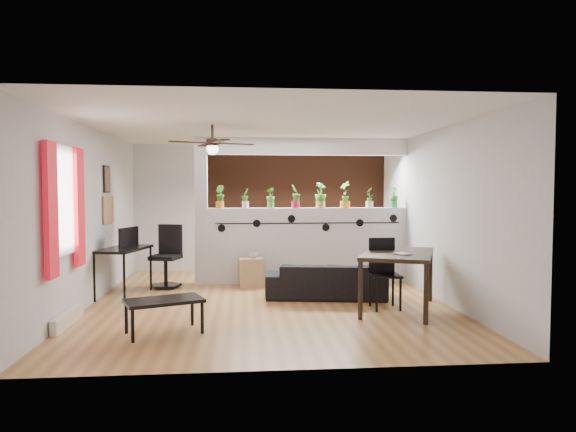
% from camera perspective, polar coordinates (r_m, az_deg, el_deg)
% --- Properties ---
extents(room_shell, '(6.30, 7.10, 2.90)m').
position_cam_1_polar(room_shell, '(7.70, -2.25, 0.12)').
color(room_shell, olive).
rests_on(room_shell, ground).
extents(partition_wall, '(3.60, 0.18, 1.35)m').
position_cam_1_polar(partition_wall, '(9.31, 2.24, -3.24)').
color(partition_wall, '#BCBCC1').
rests_on(partition_wall, ground).
extents(ceiling_header, '(3.60, 0.18, 0.30)m').
position_cam_1_polar(ceiling_header, '(9.28, 2.26, 7.71)').
color(ceiling_header, silver).
rests_on(ceiling_header, room_shell).
extents(pier_column, '(0.22, 0.20, 2.60)m').
position_cam_1_polar(pier_column, '(9.21, -9.62, 0.55)').
color(pier_column, '#BCBCC1').
rests_on(pier_column, ground).
extents(brick_panel, '(3.90, 0.05, 2.60)m').
position_cam_1_polar(brick_panel, '(10.72, 1.25, 0.93)').
color(brick_panel, '#9F4D2E').
rests_on(brick_panel, ground).
extents(vine_decal, '(3.31, 0.01, 0.30)m').
position_cam_1_polar(vine_decal, '(9.18, 2.32, -0.79)').
color(vine_decal, black).
rests_on(vine_decal, partition_wall).
extents(window_assembly, '(0.09, 1.30, 1.55)m').
position_cam_1_polar(window_assembly, '(6.84, -23.65, 1.26)').
color(window_assembly, white).
rests_on(window_assembly, room_shell).
extents(baseboard_heater, '(0.08, 1.00, 0.18)m').
position_cam_1_polar(baseboard_heater, '(7.01, -23.28, -10.41)').
color(baseboard_heater, silver).
rests_on(baseboard_heater, ground).
extents(corkboard, '(0.03, 0.60, 0.45)m').
position_cam_1_polar(corkboard, '(8.91, -19.34, 0.66)').
color(corkboard, '#A3724E').
rests_on(corkboard, room_shell).
extents(framed_art, '(0.03, 0.34, 0.44)m').
position_cam_1_polar(framed_art, '(8.86, -19.49, 3.88)').
color(framed_art, '#8C7259').
rests_on(framed_art, room_shell).
extents(ceiling_fan, '(1.19, 1.19, 0.43)m').
position_cam_1_polar(ceiling_fan, '(7.42, -8.39, 7.82)').
color(ceiling_fan, black).
rests_on(ceiling_fan, room_shell).
extents(potted_plant_0, '(0.25, 0.26, 0.41)m').
position_cam_1_polar(potted_plant_0, '(9.19, -7.58, 2.23)').
color(potted_plant_0, orange).
rests_on(potted_plant_0, partition_wall).
extents(potted_plant_1, '(0.20, 0.22, 0.36)m').
position_cam_1_polar(potted_plant_1, '(9.18, -4.76, 2.08)').
color(potted_plant_1, silver).
rests_on(potted_plant_1, partition_wall).
extents(potted_plant_2, '(0.22, 0.22, 0.36)m').
position_cam_1_polar(potted_plant_2, '(9.19, -1.95, 2.11)').
color(potted_plant_2, '#499636').
rests_on(potted_plant_2, partition_wall).
extents(potted_plant_3, '(0.28, 0.27, 0.42)m').
position_cam_1_polar(potted_plant_3, '(9.23, 0.86, 2.30)').
color(potted_plant_3, '#B21C35').
rests_on(potted_plant_3, partition_wall).
extents(potted_plant_4, '(0.31, 0.30, 0.46)m').
position_cam_1_polar(potted_plant_4, '(9.28, 3.63, 2.41)').
color(potted_plant_4, '#C89446').
rests_on(potted_plant_4, partition_wall).
extents(potted_plant_5, '(0.30, 0.32, 0.48)m').
position_cam_1_polar(potted_plant_5, '(9.36, 6.37, 2.48)').
color(potted_plant_5, orange).
rests_on(potted_plant_5, partition_wall).
extents(potted_plant_6, '(0.23, 0.24, 0.38)m').
position_cam_1_polar(potted_plant_6, '(9.46, 9.05, 2.15)').
color(potted_plant_6, silver).
rests_on(potted_plant_6, partition_wall).
extents(potted_plant_7, '(0.24, 0.25, 0.40)m').
position_cam_1_polar(potted_plant_7, '(9.58, 11.67, 2.18)').
color(potted_plant_7, '#328B3F').
rests_on(potted_plant_7, partition_wall).
extents(sofa, '(1.83, 0.94, 0.51)m').
position_cam_1_polar(sofa, '(8.06, 4.27, -7.23)').
color(sofa, black).
rests_on(sofa, ground).
extents(cube_shelf, '(0.42, 0.38, 0.50)m').
position_cam_1_polar(cube_shelf, '(8.95, -4.13, -6.25)').
color(cube_shelf, '#A68158').
rests_on(cube_shelf, ground).
extents(cup, '(0.15, 0.15, 0.10)m').
position_cam_1_polar(cup, '(8.91, -3.81, -4.35)').
color(cup, gray).
rests_on(cup, cube_shelf).
extents(computer_desk, '(0.78, 1.15, 0.77)m').
position_cam_1_polar(computer_desk, '(8.50, -17.79, -3.87)').
color(computer_desk, black).
rests_on(computer_desk, ground).
extents(monitor, '(0.30, 0.15, 0.17)m').
position_cam_1_polar(monitor, '(8.63, -17.59, -2.70)').
color(monitor, black).
rests_on(monitor, computer_desk).
extents(office_chair, '(0.55, 0.56, 1.05)m').
position_cam_1_polar(office_chair, '(9.07, -13.27, -4.82)').
color(office_chair, black).
rests_on(office_chair, ground).
extents(dining_table, '(1.40, 1.72, 0.81)m').
position_cam_1_polar(dining_table, '(7.33, 12.16, -4.61)').
color(dining_table, black).
rests_on(dining_table, ground).
extents(book, '(0.23, 0.27, 0.02)m').
position_cam_1_polar(book, '(7.01, 12.11, -4.16)').
color(book, gray).
rests_on(book, dining_table).
extents(folding_chair, '(0.41, 0.41, 0.99)m').
position_cam_1_polar(folding_chair, '(7.46, 10.55, -5.55)').
color(folding_chair, black).
rests_on(folding_chair, ground).
extents(coffee_table, '(0.99, 0.78, 0.41)m').
position_cam_1_polar(coffee_table, '(6.23, -13.61, -9.35)').
color(coffee_table, black).
rests_on(coffee_table, ground).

